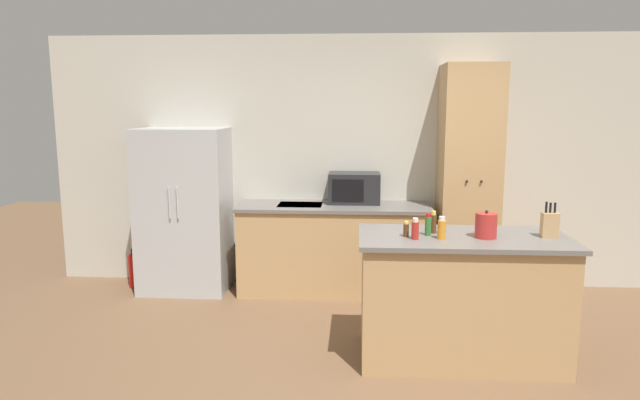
{
  "coord_description": "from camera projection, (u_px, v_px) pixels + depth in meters",
  "views": [
    {
      "loc": [
        -0.38,
        -3.63,
        1.91
      ],
      "look_at": [
        -0.71,
        1.4,
        1.05
      ],
      "focal_mm": 32.0,
      "sensor_mm": 36.0,
      "label": 1
    }
  ],
  "objects": [
    {
      "name": "kettle",
      "position": [
        486.0,
        225.0,
        4.1
      ],
      "size": [
        0.16,
        0.16,
        0.21
      ],
      "color": "#B72D28",
      "rests_on": "kitchen_island"
    },
    {
      "name": "ground_plane",
      "position": [
        410.0,
        388.0,
        3.87
      ],
      "size": [
        14.0,
        14.0,
        0.0
      ],
      "primitive_type": "plane",
      "color": "brown"
    },
    {
      "name": "fire_extinguisher",
      "position": [
        134.0,
        270.0,
        5.96
      ],
      "size": [
        0.11,
        0.11,
        0.41
      ],
      "color": "red",
      "rests_on": "ground_plane"
    },
    {
      "name": "kitchen_island",
      "position": [
        461.0,
        297.0,
        4.25
      ],
      "size": [
        1.54,
        0.78,
        0.95
      ],
      "color": "tan",
      "rests_on": "ground_plane"
    },
    {
      "name": "spice_bottle_orange_cap",
      "position": [
        442.0,
        227.0,
        4.25
      ],
      "size": [
        0.05,
        0.05,
        0.1
      ],
      "color": "beige",
      "rests_on": "kitchen_island"
    },
    {
      "name": "knife_block",
      "position": [
        550.0,
        224.0,
        4.12
      ],
      "size": [
        0.12,
        0.07,
        0.26
      ],
      "color": "tan",
      "rests_on": "kitchen_island"
    },
    {
      "name": "spice_bottle_green_herb",
      "position": [
        428.0,
        225.0,
        4.18
      ],
      "size": [
        0.05,
        0.05,
        0.17
      ],
      "color": "#337033",
      "rests_on": "kitchen_island"
    },
    {
      "name": "microwave",
      "position": [
        354.0,
        188.0,
        5.8
      ],
      "size": [
        0.52,
        0.33,
        0.31
      ],
      "color": "#232326",
      "rests_on": "back_counter"
    },
    {
      "name": "pantry_cabinet",
      "position": [
        468.0,
        182.0,
        5.62
      ],
      "size": [
        0.56,
        0.58,
        2.28
      ],
      "color": "tan",
      "rests_on": "ground_plane"
    },
    {
      "name": "wall_back",
      "position": [
        393.0,
        162.0,
        5.94
      ],
      "size": [
        7.2,
        0.06,
        2.6
      ],
      "color": "beige",
      "rests_on": "ground_plane"
    },
    {
      "name": "spice_bottle_amber_oil",
      "position": [
        415.0,
        229.0,
        4.06
      ],
      "size": [
        0.05,
        0.05,
        0.15
      ],
      "color": "#B2281E",
      "rests_on": "kitchen_island"
    },
    {
      "name": "refrigerator",
      "position": [
        184.0,
        210.0,
        5.81
      ],
      "size": [
        0.88,
        0.67,
        1.66
      ],
      "color": "#B7BABC",
      "rests_on": "ground_plane"
    },
    {
      "name": "spice_bottle_short_red",
      "position": [
        433.0,
        223.0,
        4.26
      ],
      "size": [
        0.05,
        0.05,
        0.17
      ],
      "color": "#563319",
      "rests_on": "kitchen_island"
    },
    {
      "name": "back_counter",
      "position": [
        334.0,
        248.0,
        5.79
      ],
      "size": [
        1.93,
        0.65,
        0.9
      ],
      "color": "tan",
      "rests_on": "ground_plane"
    },
    {
      "name": "spice_bottle_pale_salt",
      "position": [
        442.0,
        229.0,
        4.07
      ],
      "size": [
        0.06,
        0.06,
        0.16
      ],
      "color": "orange",
      "rests_on": "kitchen_island"
    },
    {
      "name": "spice_bottle_tall_dark",
      "position": [
        406.0,
        229.0,
        4.15
      ],
      "size": [
        0.04,
        0.04,
        0.11
      ],
      "color": "#563319",
      "rests_on": "kitchen_island"
    }
  ]
}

